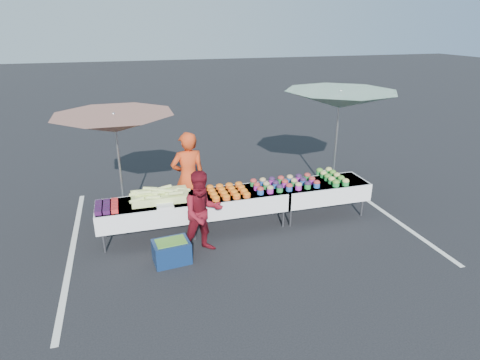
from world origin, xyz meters
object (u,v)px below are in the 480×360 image
object	(u,v)px
umbrella_left	(115,124)
storage_bin	(172,251)
table_center	(240,200)
customer	(203,213)
table_right	(322,190)
umbrella_right	(340,100)
table_left	(148,211)
vendor	(188,178)

from	to	relation	value
umbrella_left	storage_bin	size ratio (longest dim) A/B	4.54
table_center	storage_bin	bearing A→B (deg)	-148.06
table_center	customer	xyz separation A→B (m)	(-0.90, -0.75, 0.18)
table_right	umbrella_right	world-z (taller)	umbrella_right
table_left	umbrella_left	distance (m)	1.72
customer	storage_bin	xyz separation A→B (m)	(-0.60, -0.18, -0.56)
table_left	umbrella_right	world-z (taller)	umbrella_right
table_left	umbrella_left	bearing A→B (deg)	122.67
storage_bin	table_center	bearing A→B (deg)	25.88
table_left	umbrella_right	xyz separation A→B (m)	(4.30, 0.80, 1.70)
customer	umbrella_right	bearing A→B (deg)	15.33
table_center	storage_bin	distance (m)	1.81
vendor	storage_bin	bearing A→B (deg)	63.15
customer	umbrella_right	size ratio (longest dim) A/B	0.53
customer	table_left	bearing A→B (deg)	130.98
table_center	storage_bin	world-z (taller)	table_center
table_center	table_right	distance (m)	1.80
vendor	storage_bin	world-z (taller)	vendor
vendor	customer	size ratio (longest dim) A/B	1.23
storage_bin	umbrella_left	bearing A→B (deg)	108.39
vendor	umbrella_left	distance (m)	1.75
table_center	umbrella_right	bearing A→B (deg)	17.74
umbrella_left	umbrella_right	world-z (taller)	umbrella_right
umbrella_left	storage_bin	xyz separation A→B (m)	(0.73, -1.60, -1.90)
table_center	table_right	xyz separation A→B (m)	(1.80, 0.00, 0.00)
table_right	customer	size ratio (longest dim) A/B	1.21
vendor	umbrella_right	bearing A→B (deg)	178.50
table_center	table_right	world-z (taller)	same
table_right	vendor	world-z (taller)	vendor
table_right	storage_bin	bearing A→B (deg)	-164.18
table_right	storage_bin	xyz separation A→B (m)	(-3.30, -0.93, -0.38)
table_center	umbrella_left	size ratio (longest dim) A/B	0.63
customer	umbrella_left	size ratio (longest dim) A/B	0.52
table_right	vendor	bearing A→B (deg)	168.58
table_left	table_center	bearing A→B (deg)	0.00
storage_bin	customer	bearing A→B (deg)	11.10
table_right	customer	world-z (taller)	customer
customer	umbrella_right	xyz separation A→B (m)	(3.40, 1.55, 1.52)
table_center	umbrella_right	xyz separation A→B (m)	(2.50, 0.80, 1.70)
customer	storage_bin	world-z (taller)	customer
vendor	customer	bearing A→B (deg)	85.32
umbrella_right	storage_bin	world-z (taller)	umbrella_right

